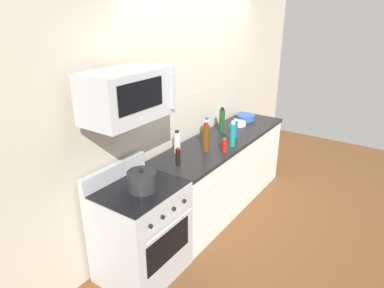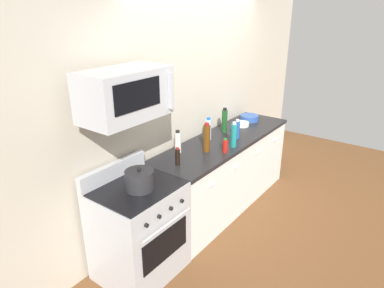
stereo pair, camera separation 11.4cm
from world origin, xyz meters
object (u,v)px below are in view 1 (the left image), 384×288
Objects in this scene: bottle_wine_amber at (206,138)px; bottle_wine_green at (222,120)px; bottle_sparkling_teal at (232,135)px; stockpot at (142,181)px; bottle_water_clear at (207,129)px; bowl_blue_mixing at (246,117)px; microwave at (128,95)px; bottle_vinegar_white at (177,142)px; bottle_hot_sauce_red at (224,145)px; range_oven at (141,231)px; bowl_white_ceramic at (239,123)px; bottle_soda_blue at (235,129)px; bottle_soy_sauce_dark at (178,157)px.

bottle_wine_green is at bearing 14.42° from bottle_wine_amber.
bottle_sparkling_teal is 1.16× the size of stockpot.
bottle_water_clear is 1.07× the size of bowl_blue_mixing.
bottle_sparkling_teal is at bearing -11.16° from microwave.
bottle_water_clear is 1.07× the size of bottle_vinegar_white.
bottle_vinegar_white is at bearing 126.74° from bottle_hot_sauce_red.
range_oven is 1.47m from bottle_sparkling_teal.
bottle_water_clear is 1.39× the size of bowl_white_ceramic.
bottle_wine_green is 0.37m from bowl_white_ceramic.
bottle_sparkling_teal is at bearing -158.55° from bottle_soda_blue.
bottle_soy_sauce_dark is 0.64× the size of bottle_sparkling_teal.
bottle_soda_blue is (-0.10, -0.24, -0.04)m from bottle_wine_green.
bottle_hot_sauce_red is 0.82× the size of bowl_white_ceramic.
bottle_wine_amber is 1.26m from bowl_blue_mixing.
stockpot reaches higher than range_oven.
bottle_wine_amber is (0.47, -0.03, 0.06)m from bottle_soy_sauce_dark.
bottle_water_clear reaches higher than bottle_vinegar_white.
bowl_white_ceramic is at bearing 0.43° from microwave.
microwave is 2.74× the size of bottle_water_clear.
range_oven is at bearing -178.31° from bowl_white_ceramic.
bottle_soy_sauce_dark is (0.58, -0.05, -0.74)m from microwave.
bottle_soy_sauce_dark is 1.45m from bowl_white_ceramic.
bottle_vinegar_white reaches higher than stockpot.
bottle_soda_blue is at bearing -5.71° from microwave.
microwave is 1.82m from bottle_wine_green.
bottle_sparkling_teal reaches higher than bottle_hot_sauce_red.
microwave is at bearing 174.29° from bottle_soda_blue.
bottle_hot_sauce_red is at bearing -64.39° from bottle_wine_amber.
bowl_white_ceramic is at bearing 5.86° from bottle_wine_amber.
bowl_white_ceramic is (2.03, 0.02, -0.80)m from microwave.
bottle_wine_green is at bearing -2.82° from bottle_water_clear.
bottle_soy_sauce_dark is at bearing -173.12° from bottle_wine_green.
bottle_water_clear is at bearing 173.21° from bowl_white_ceramic.
bottle_water_clear reaches higher than bottle_hot_sauce_red.
bottle_water_clear is (0.77, 0.15, 0.04)m from bottle_soy_sauce_dark.
bottle_vinegar_white is 1.08× the size of bottle_soda_blue.
bottle_wine_green is 0.86m from bottle_vinegar_white.
bowl_blue_mixing is at bearing 14.96° from bottle_hot_sauce_red.
stockpot is (-1.33, 0.16, -0.05)m from bottle_sparkling_teal.
bottle_soda_blue is 0.93× the size of bowl_blue_mixing.
bowl_white_ceramic is 2.03m from stockpot.
bottle_soda_blue reaches higher than bottle_soy_sauce_dark.
range_oven reaches higher than bowl_blue_mixing.
range_oven is 4.21× the size of bottle_vinegar_white.
bowl_blue_mixing is at bearing 2.14° from range_oven.
bottle_hot_sauce_red is 0.63× the size of bottle_vinegar_white.
bowl_white_ceramic is at bearing 1.69° from range_oven.
bottle_hot_sauce_red is at bearing -147.82° from bottle_wine_green.
range_oven is at bearing 168.80° from bottle_hot_sauce_red.
range_oven is at bearing -174.06° from bottle_water_clear.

